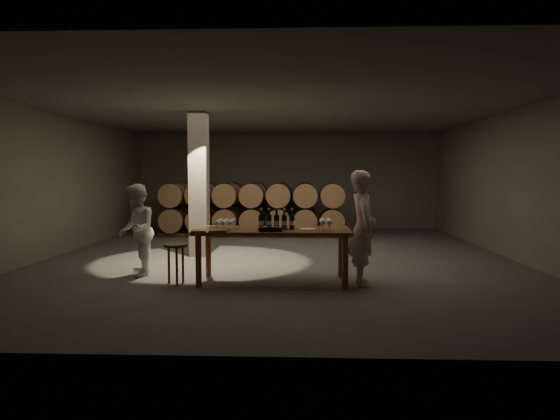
{
  "coord_description": "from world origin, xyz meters",
  "views": [
    {
      "loc": [
        0.47,
        -10.83,
        1.8
      ],
      "look_at": [
        0.05,
        -0.77,
        1.1
      ],
      "focal_mm": 32.0,
      "sensor_mm": 36.0,
      "label": 1
    }
  ],
  "objects_px": {
    "tasting_table": "(273,235)",
    "plate": "(308,229)",
    "notebook_near": "(218,231)",
    "person_woman": "(136,230)",
    "person_man": "(363,228)",
    "bottle_cluster": "(277,222)",
    "stool": "(176,251)"
  },
  "relations": [
    {
      "from": "tasting_table",
      "to": "plate",
      "type": "bearing_deg",
      "value": -7.65
    },
    {
      "from": "notebook_near",
      "to": "person_woman",
      "type": "height_order",
      "value": "person_woman"
    },
    {
      "from": "tasting_table",
      "to": "plate",
      "type": "distance_m",
      "value": 0.6
    },
    {
      "from": "plate",
      "to": "person_man",
      "type": "xyz_separation_m",
      "value": [
        0.9,
        -0.08,
        0.03
      ]
    },
    {
      "from": "notebook_near",
      "to": "person_woman",
      "type": "relative_size",
      "value": 0.16
    },
    {
      "from": "person_woman",
      "to": "tasting_table",
      "type": "bearing_deg",
      "value": 63.69
    },
    {
      "from": "bottle_cluster",
      "to": "person_man",
      "type": "height_order",
      "value": "person_man"
    },
    {
      "from": "plate",
      "to": "notebook_near",
      "type": "bearing_deg",
      "value": -165.95
    },
    {
      "from": "stool",
      "to": "person_woman",
      "type": "xyz_separation_m",
      "value": [
        -0.88,
        0.65,
        0.28
      ]
    },
    {
      "from": "tasting_table",
      "to": "notebook_near",
      "type": "xyz_separation_m",
      "value": [
        -0.86,
        -0.44,
        0.12
      ]
    },
    {
      "from": "plate",
      "to": "bottle_cluster",
      "type": "bearing_deg",
      "value": 168.36
    },
    {
      "from": "stool",
      "to": "bottle_cluster",
      "type": "bearing_deg",
      "value": 8.63
    },
    {
      "from": "notebook_near",
      "to": "tasting_table",
      "type": "bearing_deg",
      "value": 19.14
    },
    {
      "from": "tasting_table",
      "to": "stool",
      "type": "xyz_separation_m",
      "value": [
        -1.6,
        -0.22,
        -0.25
      ]
    },
    {
      "from": "plate",
      "to": "person_woman",
      "type": "xyz_separation_m",
      "value": [
        -3.06,
        0.51,
        -0.08
      ]
    },
    {
      "from": "tasting_table",
      "to": "person_woman",
      "type": "distance_m",
      "value": 2.51
    },
    {
      "from": "notebook_near",
      "to": "person_woman",
      "type": "distance_m",
      "value": 1.83
    },
    {
      "from": "bottle_cluster",
      "to": "person_man",
      "type": "relative_size",
      "value": 0.32
    },
    {
      "from": "stool",
      "to": "tasting_table",
      "type": "bearing_deg",
      "value": 7.94
    },
    {
      "from": "notebook_near",
      "to": "plate",
      "type": "bearing_deg",
      "value": 6.17
    },
    {
      "from": "stool",
      "to": "person_man",
      "type": "height_order",
      "value": "person_man"
    },
    {
      "from": "stool",
      "to": "person_woman",
      "type": "bearing_deg",
      "value": 143.5
    },
    {
      "from": "plate",
      "to": "person_woman",
      "type": "relative_size",
      "value": 0.18
    },
    {
      "from": "tasting_table",
      "to": "stool",
      "type": "bearing_deg",
      "value": -172.06
    },
    {
      "from": "bottle_cluster",
      "to": "plate",
      "type": "xyz_separation_m",
      "value": [
        0.52,
        -0.11,
        -0.12
      ]
    },
    {
      "from": "tasting_table",
      "to": "person_man",
      "type": "xyz_separation_m",
      "value": [
        1.48,
        -0.16,
        0.15
      ]
    },
    {
      "from": "plate",
      "to": "person_woman",
      "type": "distance_m",
      "value": 3.1
    },
    {
      "from": "stool",
      "to": "person_man",
      "type": "distance_m",
      "value": 3.11
    },
    {
      "from": "tasting_table",
      "to": "person_woman",
      "type": "xyz_separation_m",
      "value": [
        -2.48,
        0.43,
        0.03
      ]
    },
    {
      "from": "person_man",
      "to": "person_woman",
      "type": "distance_m",
      "value": 4.01
    },
    {
      "from": "notebook_near",
      "to": "stool",
      "type": "height_order",
      "value": "notebook_near"
    },
    {
      "from": "person_woman",
      "to": "person_man",
      "type": "bearing_deg",
      "value": 65.04
    }
  ]
}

